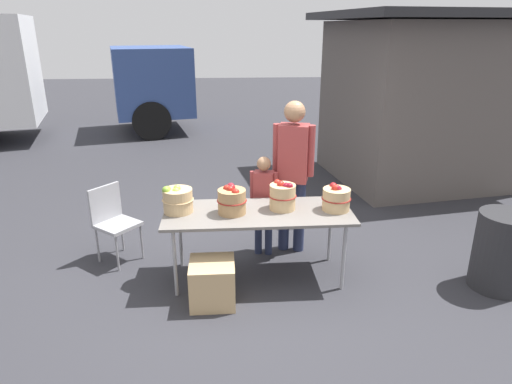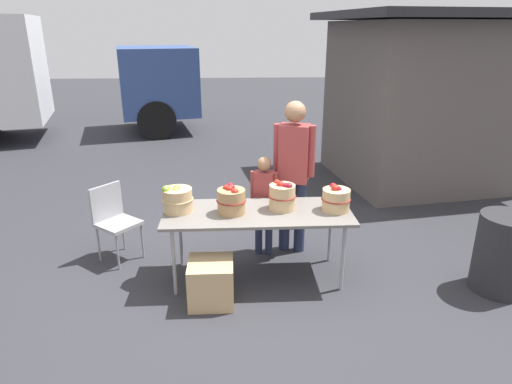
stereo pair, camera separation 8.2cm
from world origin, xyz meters
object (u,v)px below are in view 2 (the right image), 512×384
(trash_barrel, at_px, (503,253))
(apple_basket_red_1, at_px, (282,196))
(apple_basket_red_0, at_px, (231,200))
(folding_chair, at_px, (114,217))
(apple_basket_green_0, at_px, (177,199))
(apple_basket_red_2, at_px, (336,199))
(market_table, at_px, (258,216))
(vendor_adult, at_px, (294,166))
(produce_crate, at_px, (211,282))
(child_customer, at_px, (264,198))

(trash_barrel, bearing_deg, apple_basket_red_1, 169.05)
(apple_basket_red_0, height_order, folding_chair, apple_basket_red_0)
(folding_chair, relative_size, trash_barrel, 1.08)
(apple_basket_green_0, height_order, apple_basket_red_2, apple_basket_green_0)
(folding_chair, height_order, trash_barrel, folding_chair)
(apple_basket_green_0, distance_m, apple_basket_red_2, 1.60)
(market_table, relative_size, vendor_adult, 1.08)
(apple_basket_green_0, relative_size, apple_basket_red_0, 1.05)
(produce_crate, bearing_deg, market_table, 43.13)
(apple_basket_red_2, height_order, produce_crate, apple_basket_red_2)
(child_customer, bearing_deg, apple_basket_red_1, 121.56)
(produce_crate, bearing_deg, apple_basket_red_1, 34.31)
(market_table, bearing_deg, apple_basket_red_0, -175.98)
(market_table, height_order, apple_basket_red_2, apple_basket_red_2)
(apple_basket_green_0, distance_m, folding_chair, 0.98)
(apple_basket_red_1, relative_size, apple_basket_red_2, 1.03)
(apple_basket_red_1, relative_size, vendor_adult, 0.17)
(vendor_adult, distance_m, child_customer, 0.49)
(market_table, xyz_separation_m, apple_basket_red_2, (0.79, -0.01, 0.17))
(apple_basket_red_0, bearing_deg, apple_basket_red_2, 0.68)
(apple_basket_red_1, height_order, child_customer, child_customer)
(apple_basket_red_2, xyz_separation_m, vendor_adult, (-0.35, 0.61, 0.17))
(apple_basket_red_1, height_order, apple_basket_red_2, apple_basket_red_1)
(vendor_adult, bearing_deg, apple_basket_red_2, 136.07)
(apple_basket_green_0, bearing_deg, apple_basket_red_1, 0.03)
(market_table, distance_m, folding_chair, 1.68)
(vendor_adult, xyz_separation_m, folding_chair, (-2.02, -0.09, -0.53))
(vendor_adult, height_order, produce_crate, vendor_adult)
(apple_basket_green_0, xyz_separation_m, apple_basket_red_2, (1.60, -0.06, -0.01))
(vendor_adult, distance_m, folding_chair, 2.09)
(apple_basket_red_0, height_order, trash_barrel, apple_basket_red_0)
(child_customer, relative_size, folding_chair, 1.37)
(child_customer, relative_size, produce_crate, 2.76)
(vendor_adult, height_order, child_customer, vendor_adult)
(folding_chair, height_order, produce_crate, folding_chair)
(apple_basket_red_0, distance_m, produce_crate, 0.82)
(apple_basket_red_1, relative_size, trash_barrel, 0.38)
(market_table, bearing_deg, child_customer, 78.87)
(trash_barrel, bearing_deg, market_table, 171.41)
(apple_basket_red_1, xyz_separation_m, apple_basket_red_2, (0.54, -0.06, -0.02))
(apple_basket_red_2, distance_m, produce_crate, 1.49)
(market_table, distance_m, apple_basket_red_2, 0.81)
(child_customer, bearing_deg, apple_basket_green_0, 40.40)
(apple_basket_red_1, distance_m, trash_barrel, 2.26)
(market_table, relative_size, apple_basket_red_0, 6.33)
(apple_basket_green_0, relative_size, apple_basket_red_2, 1.06)
(vendor_adult, xyz_separation_m, trash_barrel, (1.98, -0.97, -0.64))
(apple_basket_red_1, distance_m, vendor_adult, 0.60)
(folding_chair, bearing_deg, produce_crate, -90.97)
(apple_basket_red_0, bearing_deg, market_table, 4.02)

